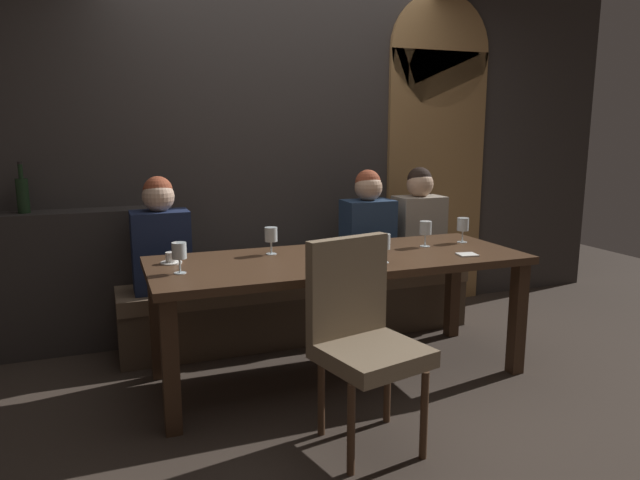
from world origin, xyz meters
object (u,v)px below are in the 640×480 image
(banquette_bench, at_px, (301,306))
(espresso_cup, at_px, (171,259))
(diner_far_end, at_px, (419,219))
(wine_glass_far_left, at_px, (463,225))
(diner_redhead, at_px, (161,238))
(wine_glass_center_front, at_px, (426,229))
(wine_glass_end_right, at_px, (179,252))
(wine_bottle_dark_red, at_px, (23,194))
(wine_glass_center_back, at_px, (383,243))
(wine_glass_near_left, at_px, (271,236))
(diner_bearded, at_px, (368,224))
(dining_table, at_px, (339,271))
(chair_near_side, at_px, (361,329))

(banquette_bench, bearing_deg, espresso_cup, -151.10)
(diner_far_end, bearing_deg, wine_glass_far_left, -92.36)
(diner_redhead, height_order, espresso_cup, diner_redhead)
(diner_redhead, height_order, wine_glass_center_front, diner_redhead)
(wine_glass_end_right, bearing_deg, wine_bottle_dark_red, 126.69)
(diner_redhead, xyz_separation_m, espresso_cup, (0.01, -0.50, -0.03))
(wine_glass_center_back, bearing_deg, wine_glass_near_left, 140.43)
(diner_redhead, distance_m, wine_glass_near_left, 0.76)
(wine_glass_center_back, height_order, espresso_cup, wine_glass_center_back)
(diner_bearded, bearing_deg, dining_table, -126.53)
(banquette_bench, distance_m, diner_redhead, 1.11)
(banquette_bench, xyz_separation_m, wine_glass_end_right, (-0.93, -0.77, 0.62))
(diner_redhead, xyz_separation_m, wine_glass_end_right, (0.02, -0.75, 0.05))
(diner_bearded, height_order, wine_glass_center_front, diner_bearded)
(diner_far_end, distance_m, wine_glass_far_left, 0.61)
(wine_glass_end_right, relative_size, wine_glass_near_left, 1.00)
(wine_glass_far_left, bearing_deg, chair_near_side, -143.11)
(dining_table, xyz_separation_m, chair_near_side, (-0.19, -0.72, -0.09))
(dining_table, relative_size, espresso_cup, 18.33)
(diner_far_end, relative_size, wine_glass_end_right, 4.56)
(banquette_bench, xyz_separation_m, wine_glass_near_left, (-0.36, -0.49, 0.62))
(diner_far_end, relative_size, wine_bottle_dark_red, 2.29)
(wine_glass_far_left, distance_m, wine_glass_center_back, 0.83)
(wine_glass_center_front, relative_size, wine_glass_near_left, 1.00)
(diner_bearded, bearing_deg, wine_glass_near_left, -151.09)
(banquette_bench, relative_size, wine_glass_center_back, 15.24)
(banquette_bench, height_order, diner_far_end, diner_far_end)
(wine_glass_center_front, height_order, wine_glass_near_left, same)
(dining_table, distance_m, wine_glass_center_back, 0.35)
(diner_far_end, bearing_deg, diner_redhead, -178.64)
(diner_far_end, height_order, espresso_cup, diner_far_end)
(wine_glass_center_back, distance_m, wine_glass_end_right, 1.11)
(dining_table, xyz_separation_m, banquette_bench, (0.00, 0.70, -0.42))
(wine_glass_near_left, bearing_deg, wine_glass_center_front, -7.27)
(espresso_cup, bearing_deg, dining_table, -10.59)
(dining_table, bearing_deg, chair_near_side, -104.66)
(banquette_bench, distance_m, wine_glass_far_left, 1.26)
(wine_bottle_dark_red, distance_m, wine_glass_near_left, 1.64)
(wine_glass_far_left, bearing_deg, wine_bottle_dark_red, 161.07)
(dining_table, height_order, wine_glass_near_left, wine_glass_near_left)
(wine_glass_end_right, bearing_deg, wine_glass_near_left, 26.02)
(wine_glass_center_back, xyz_separation_m, wine_glass_end_right, (-1.10, 0.16, 0.00))
(diner_bearded, bearing_deg, chair_near_side, -116.33)
(wine_glass_far_left, distance_m, wine_glass_end_right, 1.87)
(diner_bearded, relative_size, wine_glass_far_left, 4.53)
(dining_table, relative_size, wine_glass_far_left, 13.41)
(chair_near_side, xyz_separation_m, wine_glass_end_right, (-0.74, 0.65, 0.29))
(wine_glass_center_front, xyz_separation_m, espresso_cup, (-1.57, 0.09, -0.09))
(chair_near_side, relative_size, diner_bearded, 1.32)
(diner_far_end, xyz_separation_m, wine_glass_center_back, (-0.78, -0.95, 0.05))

